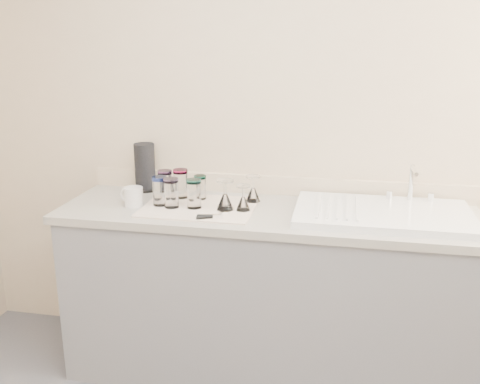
% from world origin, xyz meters
% --- Properties ---
extents(room_envelope, '(3.54, 3.50, 2.52)m').
position_xyz_m(room_envelope, '(0.00, 0.00, 1.56)').
color(room_envelope, '#4F4F54').
rests_on(room_envelope, ground).
extents(counter_unit, '(2.06, 0.62, 0.90)m').
position_xyz_m(counter_unit, '(0.00, 1.20, 0.45)').
color(counter_unit, slate).
rests_on(counter_unit, ground).
extents(sink_unit, '(0.82, 0.50, 0.22)m').
position_xyz_m(sink_unit, '(0.55, 1.20, 0.92)').
color(sink_unit, white).
rests_on(sink_unit, counter_unit).
extents(dish_towel, '(0.55, 0.42, 0.01)m').
position_xyz_m(dish_towel, '(-0.34, 1.17, 0.90)').
color(dish_towel, white).
rests_on(dish_towel, counter_unit).
extents(tumbler_teal, '(0.07, 0.07, 0.15)m').
position_xyz_m(tumbler_teal, '(-0.55, 1.28, 0.98)').
color(tumbler_teal, white).
rests_on(tumbler_teal, dish_towel).
extents(tumbler_cyan, '(0.08, 0.08, 0.15)m').
position_xyz_m(tumbler_cyan, '(-0.47, 1.30, 0.98)').
color(tumbler_cyan, white).
rests_on(tumbler_cyan, dish_towel).
extents(tumbler_purple, '(0.06, 0.06, 0.13)m').
position_xyz_m(tumbler_purple, '(-0.37, 1.29, 0.97)').
color(tumbler_purple, white).
rests_on(tumbler_purple, dish_towel).
extents(tumbler_magenta, '(0.07, 0.07, 0.15)m').
position_xyz_m(tumbler_magenta, '(-0.54, 1.15, 0.98)').
color(tumbler_magenta, white).
rests_on(tumbler_magenta, dish_towel).
extents(tumbler_blue, '(0.07, 0.07, 0.15)m').
position_xyz_m(tumbler_blue, '(-0.47, 1.13, 0.98)').
color(tumbler_blue, white).
rests_on(tumbler_blue, dish_towel).
extents(tumbler_lavender, '(0.07, 0.07, 0.14)m').
position_xyz_m(tumbler_lavender, '(-0.36, 1.14, 0.98)').
color(tumbler_lavender, white).
rests_on(tumbler_lavender, dish_towel).
extents(goblet_back_right, '(0.07, 0.07, 0.13)m').
position_xyz_m(goblet_back_right, '(-0.09, 1.31, 0.95)').
color(goblet_back_right, white).
rests_on(goblet_back_right, dish_towel).
extents(goblet_front_left, '(0.08, 0.08, 0.15)m').
position_xyz_m(goblet_front_left, '(-0.20, 1.14, 0.96)').
color(goblet_front_left, white).
rests_on(goblet_front_left, dish_towel).
extents(goblet_front_right, '(0.07, 0.07, 0.13)m').
position_xyz_m(goblet_front_right, '(-0.11, 1.15, 0.95)').
color(goblet_front_right, white).
rests_on(goblet_front_right, dish_towel).
extents(can_opener, '(0.12, 0.07, 0.02)m').
position_xyz_m(can_opener, '(-0.24, 1.01, 0.92)').
color(can_opener, silver).
rests_on(can_opener, dish_towel).
extents(white_mug, '(0.14, 0.12, 0.10)m').
position_xyz_m(white_mug, '(-0.67, 1.14, 0.95)').
color(white_mug, silver).
rests_on(white_mug, counter_unit).
extents(paper_towel_roll, '(0.14, 0.14, 0.26)m').
position_xyz_m(paper_towel_roll, '(-0.72, 1.43, 1.03)').
color(paper_towel_roll, black).
rests_on(paper_towel_roll, counter_unit).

